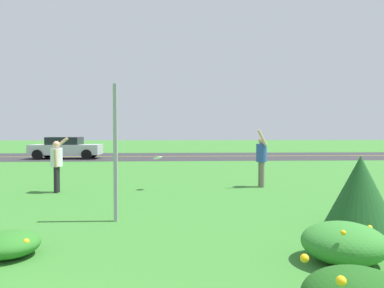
{
  "coord_description": "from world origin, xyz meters",
  "views": [
    {
      "loc": [
        1.82,
        -1.1,
        1.81
      ],
      "look_at": [
        2.4,
        10.53,
        1.4
      ],
      "focal_mm": 32.93,
      "sensor_mm": 36.0,
      "label": 1
    }
  ],
  "objects": [
    {
      "name": "ground_plane",
      "position": [
        0.0,
        12.31,
        0.0
      ],
      "size": [
        120.0,
        120.0,
        0.0
      ],
      "primitive_type": "plane",
      "color": "#387A2D"
    },
    {
      "name": "daylily_clump_near_camera",
      "position": [
        -0.59,
        4.06,
        0.18
      ],
      "size": [
        0.89,
        0.86,
        0.37
      ],
      "color": "#2D7526",
      "rests_on": "ground"
    },
    {
      "name": "highway_strip",
      "position": [
        0.0,
        24.62,
        0.0
      ],
      "size": [
        120.0,
        8.46,
        0.01
      ],
      "primitive_type": "cube",
      "color": "#2D2D30",
      "rests_on": "ground"
    },
    {
      "name": "car_silver_center_left",
      "position": [
        -5.41,
        22.72,
        0.74
      ],
      "size": [
        4.5,
        2.0,
        1.45
      ],
      "color": "#B7BABF",
      "rests_on": "ground"
    },
    {
      "name": "daylily_clump_front_left",
      "position": [
        4.16,
        3.6,
        0.28
      ],
      "size": [
        1.15,
        1.1,
        0.58
      ],
      "color": "#337F2D",
      "rests_on": "ground"
    },
    {
      "name": "evergreen_shrub_side",
      "position": [
        5.38,
        5.44,
        0.68
      ],
      "size": [
        1.31,
        1.31,
        1.35
      ],
      "primitive_type": "cone",
      "color": "#1E5123",
      "rests_on": "ground"
    },
    {
      "name": "person_catcher_blue_shirt",
      "position": [
        4.66,
        10.24,
        0.98
      ],
      "size": [
        0.37,
        0.51,
        1.88
      ],
      "color": "#2D4C9E",
      "rests_on": "ground"
    },
    {
      "name": "sign_post_by_roadside",
      "position": [
        0.63,
        6.03,
        1.38
      ],
      "size": [
        0.07,
        0.1,
        2.77
      ],
      "color": "#93969B",
      "rests_on": "ground"
    },
    {
      "name": "person_thrower_white_shirt",
      "position": [
        -1.68,
        9.52,
        0.92
      ],
      "size": [
        0.47,
        0.52,
        1.65
      ],
      "color": "silver",
      "rests_on": "ground"
    },
    {
      "name": "highway_center_stripe",
      "position": [
        0.0,
        24.62,
        0.01
      ],
      "size": [
        120.0,
        0.16,
        0.0
      ],
      "primitive_type": "cube",
      "color": "yellow",
      "rests_on": "ground"
    },
    {
      "name": "frisbee_white",
      "position": [
        1.3,
        9.85,
        1.0
      ],
      "size": [
        0.29,
        0.27,
        0.14
      ],
      "color": "white"
    }
  ]
}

